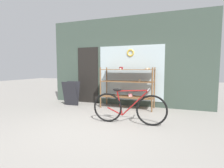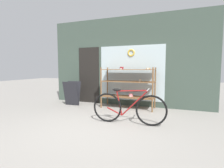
# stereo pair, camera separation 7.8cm
# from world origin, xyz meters

# --- Properties ---
(ground_plane) EXTENTS (30.00, 30.00, 0.00)m
(ground_plane) POSITION_xyz_m (0.00, 0.00, 0.00)
(ground_plane) COLOR gray
(storefront_facade) EXTENTS (5.81, 0.13, 3.11)m
(storefront_facade) POSITION_xyz_m (-0.04, 2.62, 1.52)
(storefront_facade) COLOR #3D4C42
(storefront_facade) RESTS_ON ground_plane
(display_case) EXTENTS (1.74, 0.60, 1.37)m
(display_case) POSITION_xyz_m (0.21, 2.18, 0.83)
(display_case) COLOR brown
(display_case) RESTS_ON ground_plane
(bicycle) EXTENTS (1.78, 0.46, 0.85)m
(bicycle) POSITION_xyz_m (0.67, 0.59, 0.38)
(bicycle) COLOR black
(bicycle) RESTS_ON ground_plane
(sandwich_board) EXTENTS (0.55, 0.40, 0.84)m
(sandwich_board) POSITION_xyz_m (-1.79, 1.89, 0.43)
(sandwich_board) COLOR #232328
(sandwich_board) RESTS_ON ground_plane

